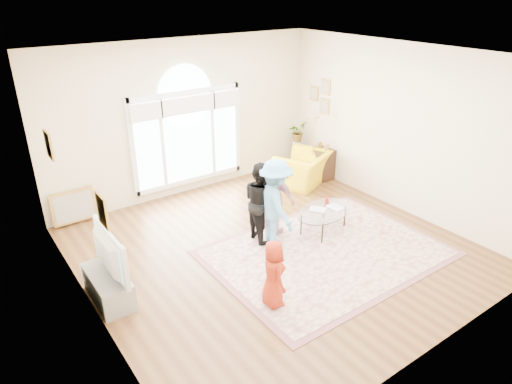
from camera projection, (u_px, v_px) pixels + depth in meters
ground at (274, 249)px, 7.81m from camera, size 6.00×6.00×0.00m
room_shell at (190, 122)px, 9.25m from camera, size 6.00×6.00×6.00m
area_rug at (327, 253)px, 7.68m from camera, size 3.60×2.60×0.02m
rug_border at (327, 253)px, 7.68m from camera, size 3.80×2.80×0.01m
tv_console at (108, 287)px, 6.50m from camera, size 0.45×1.00×0.42m
television at (103, 254)px, 6.27m from camera, size 0.18×1.16×0.67m
coffee_table at (324, 211)px, 8.20m from camera, size 1.38×1.07×0.54m
armchair at (303, 169)px, 10.15m from camera, size 1.42×1.35×0.73m
side_cabinet at (322, 164)px, 10.47m from camera, size 0.40×0.50×0.70m
floor_lamp at (314, 125)px, 10.04m from camera, size 0.30×0.30×1.51m
plant_pedestal at (296, 155)px, 11.02m from camera, size 0.20×0.20×0.70m
potted_plant at (297, 132)px, 10.78m from camera, size 0.52×0.49×0.46m
leaning_picture at (77, 223)px, 8.64m from camera, size 0.80×0.14×0.62m
child_red at (273, 274)px, 6.25m from camera, size 0.42×0.55×1.00m
child_black at (261, 201)px, 7.83m from camera, size 0.61×0.74×1.42m
child_pink at (274, 198)px, 7.99m from camera, size 0.60×0.88×1.39m
child_blue at (275, 204)px, 7.61m from camera, size 0.77×1.10×1.55m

